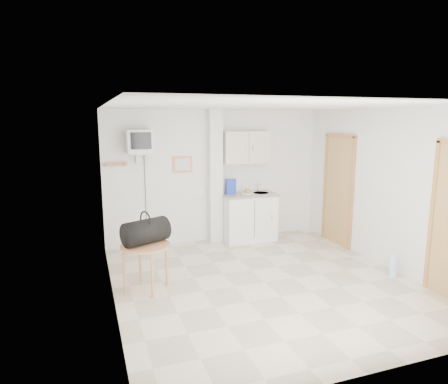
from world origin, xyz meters
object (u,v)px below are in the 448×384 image
object	(u,v)px
duffel_bag	(146,231)
water_bottle	(393,267)
round_table	(145,250)
crt_television	(139,142)

from	to	relation	value
duffel_bag	water_bottle	bearing A→B (deg)	-37.93
round_table	duffel_bag	bearing A→B (deg)	62.94
round_table	water_bottle	bearing A→B (deg)	-12.54
water_bottle	round_table	bearing A→B (deg)	167.46
crt_television	duffel_bag	distance (m)	2.01
crt_television	round_table	xyz separation A→B (m)	(-0.20, -1.70, -1.37)
duffel_bag	round_table	bearing A→B (deg)	-141.70
round_table	duffel_bag	size ratio (longest dim) A/B	0.96
crt_television	water_bottle	bearing A→B (deg)	-36.69
round_table	water_bottle	distance (m)	3.65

